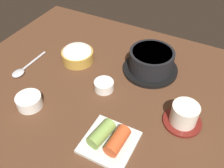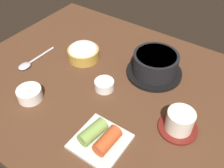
{
  "view_description": "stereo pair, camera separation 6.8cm",
  "coord_description": "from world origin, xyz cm",
  "views": [
    {
      "loc": [
        27.98,
        -51.62,
        57.78
      ],
      "look_at": [
        2.0,
        -2.0,
        5.0
      ],
      "focal_mm": 39.84,
      "sensor_mm": 36.0,
      "label": 1
    },
    {
      "loc": [
        33.82,
        -48.09,
        57.78
      ],
      "look_at": [
        2.0,
        -2.0,
        5.0
      ],
      "focal_mm": 39.84,
      "sensor_mm": 36.0,
      "label": 2
    }
  ],
  "objects": [
    {
      "name": "banchan_cup_center",
      "position": [
        -0.65,
        -2.47,
        3.68
      ],
      "size": [
        6.27,
        6.27,
        3.12
      ],
      "color": "white",
      "rests_on": "dining_table"
    },
    {
      "name": "kimchi_plate",
      "position": [
        10.43,
        -19.55,
        3.82
      ],
      "size": [
        13.15,
        13.15,
        4.73
      ],
      "color": "silver",
      "rests_on": "dining_table"
    },
    {
      "name": "spoon",
      "position": [
        -29.89,
        -7.76,
        2.62
      ],
      "size": [
        3.6,
        16.37,
        1.35
      ],
      "color": "#B7B7BC",
      "rests_on": "dining_table"
    },
    {
      "name": "dining_table",
      "position": [
        0.0,
        0.0,
        1.0
      ],
      "size": [
        100.0,
        76.0,
        2.0
      ],
      "primitive_type": "cube",
      "color": "#4C2D1C",
      "rests_on": "ground"
    },
    {
      "name": "rice_bowl",
      "position": [
        -16.18,
        6.16,
        4.93
      ],
      "size": [
        11.35,
        11.35,
        6.01
      ],
      "color": "#B78C38",
      "rests_on": "dining_table"
    },
    {
      "name": "tea_cup_with_saucer",
      "position": [
        25.25,
        -4.03,
        5.11
      ],
      "size": [
        10.8,
        10.8,
        6.68
      ],
      "color": "maroon",
      "rests_on": "dining_table"
    },
    {
      "name": "side_bowl_near",
      "position": [
        -16.77,
        -18.86,
        3.98
      ],
      "size": [
        7.55,
        7.55,
        3.71
      ],
      "color": "white",
      "rests_on": "dining_table"
    },
    {
      "name": "stone_pot",
      "position": [
        8.98,
        13.08,
        5.9
      ],
      "size": [
        18.83,
        18.83,
        7.94
      ],
      "color": "black",
      "rests_on": "dining_table"
    }
  ]
}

